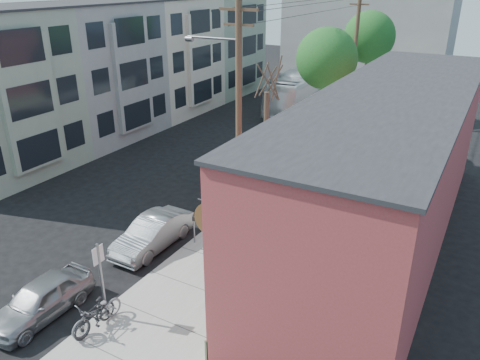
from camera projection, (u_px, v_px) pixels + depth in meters
The scene contains 26 objects.
ground at pixel (145, 238), 20.56m from camera, with size 120.00×120.00×0.00m, color black.
sidewalk at pixel (323, 171), 27.44m from camera, with size 4.50×58.00×0.15m, color #A8A49B.
cafe_building at pixel (388, 169), 19.22m from camera, with size 6.60×20.20×6.61m.
apartment_row at pixel (138, 64), 35.26m from camera, with size 6.30×32.00×9.00m.
end_cap_building at pixel (369, 21), 52.67m from camera, with size 18.00×8.00×12.00m, color gray.
sign_post at pixel (101, 274), 14.96m from camera, with size 0.07×0.45×2.80m.
parking_meter_near at pixel (194, 225), 19.64m from camera, with size 0.14×0.14×1.24m.
parking_meter_far at pixel (289, 154), 27.56m from camera, with size 0.14×0.14×1.24m.
utility_pole_near at pixel (238, 104), 20.61m from camera, with size 3.57×0.28×10.00m.
utility_pole_far at pixel (355, 53), 34.72m from camera, with size 1.80×0.28×10.00m.
tree_bare at pixel (265, 146), 23.11m from camera, with size 0.24×0.24×5.43m.
tree_leafy_mid at pixel (327, 59), 28.48m from camera, with size 3.74×3.74×7.70m.
tree_leafy_far at pixel (369, 37), 36.06m from camera, with size 3.95×3.95×8.11m.
patio_chair_a at pixel (235, 302), 15.64m from camera, with size 0.50×0.50×0.88m, color #154714, non-canonical shape.
patio_chair_b at pixel (229, 310), 15.23m from camera, with size 0.50×0.50×0.88m, color #154714, non-canonical shape.
patron_grey at pixel (229, 308), 14.84m from camera, with size 0.55×0.36×1.50m, color slate.
patron_green at pixel (231, 270), 16.74m from camera, with size 0.77×0.60×1.59m, color #34824F.
cyclist at pixel (214, 248), 18.07m from camera, with size 1.03×0.59×1.59m, color brown.
cyclist_bike at pixel (214, 254), 18.18m from camera, with size 0.69×1.97×1.04m, color black.
parked_bike_a at pixel (94, 316), 14.86m from camera, with size 0.49×1.73×1.04m, color black.
parked_bike_b at pixel (97, 313), 14.99m from camera, with size 0.68×1.94×1.02m, color slate.
car_0 at pixel (41, 299), 15.66m from camera, with size 1.53×3.80×1.29m, color #93969A.
car_1 at pixel (153, 233), 19.64m from camera, with size 1.43×4.09×1.35m, color gray.
car_2 at pixel (246, 168), 26.18m from camera, with size 2.07×5.08×1.47m, color black.
car_3 at pixel (281, 139), 30.91m from camera, with size 2.42×5.25×1.46m, color #A0A2A7.
bus at pixel (303, 89), 40.53m from camera, with size 2.74×11.73×3.27m, color white.
Camera 1 is at (12.34, -13.52, 10.58)m, focal length 35.00 mm.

